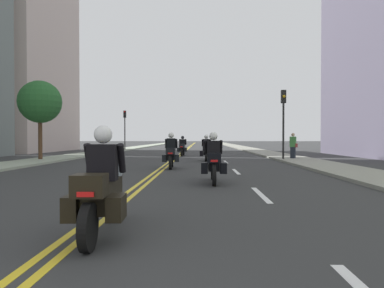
{
  "coord_description": "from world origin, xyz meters",
  "views": [
    {
      "loc": [
        1.76,
        -0.63,
        1.38
      ],
      "look_at": [
        1.21,
        21.86,
        1.03
      ],
      "focal_mm": 32.81,
      "sensor_mm": 36.0,
      "label": 1
    }
  ],
  "objects_px": {
    "motorcycle_1": "(213,162)",
    "traffic_light_far": "(125,123)",
    "traffic_light_near": "(283,112)",
    "street_tree_0": "(40,102)",
    "motorcycle_3": "(206,150)",
    "motorcycle_0": "(101,191)",
    "motorcycle_2": "(171,154)",
    "pedestrian_1": "(293,146)",
    "motorcycle_4": "(183,148)"
  },
  "relations": [
    {
      "from": "motorcycle_3",
      "to": "motorcycle_4",
      "type": "distance_m",
      "value": 6.35
    },
    {
      "from": "pedestrian_1",
      "to": "street_tree_0",
      "type": "height_order",
      "value": "street_tree_0"
    },
    {
      "from": "traffic_light_near",
      "to": "pedestrian_1",
      "type": "xyz_separation_m",
      "value": [
        0.8,
        0.75,
        -2.14
      ]
    },
    {
      "from": "motorcycle_4",
      "to": "traffic_light_far",
      "type": "relative_size",
      "value": 0.47
    },
    {
      "from": "motorcycle_0",
      "to": "street_tree_0",
      "type": "bearing_deg",
      "value": 114.74
    },
    {
      "from": "motorcycle_1",
      "to": "motorcycle_3",
      "type": "bearing_deg",
      "value": 90.64
    },
    {
      "from": "motorcycle_1",
      "to": "motorcycle_4",
      "type": "height_order",
      "value": "motorcycle_4"
    },
    {
      "from": "traffic_light_near",
      "to": "street_tree_0",
      "type": "relative_size",
      "value": 0.89
    },
    {
      "from": "motorcycle_2",
      "to": "motorcycle_4",
      "type": "xyz_separation_m",
      "value": [
        -0.06,
        11.45,
        -0.02
      ]
    },
    {
      "from": "motorcycle_0",
      "to": "motorcycle_3",
      "type": "distance_m",
      "value": 16.63
    },
    {
      "from": "motorcycle_3",
      "to": "traffic_light_near",
      "type": "bearing_deg",
      "value": 6.63
    },
    {
      "from": "traffic_light_far",
      "to": "pedestrian_1",
      "type": "height_order",
      "value": "traffic_light_far"
    },
    {
      "from": "motorcycle_3",
      "to": "street_tree_0",
      "type": "height_order",
      "value": "street_tree_0"
    },
    {
      "from": "motorcycle_0",
      "to": "motorcycle_1",
      "type": "relative_size",
      "value": 1.01
    },
    {
      "from": "motorcycle_0",
      "to": "motorcycle_4",
      "type": "height_order",
      "value": "motorcycle_4"
    },
    {
      "from": "motorcycle_2",
      "to": "traffic_light_far",
      "type": "bearing_deg",
      "value": 105.05
    },
    {
      "from": "motorcycle_0",
      "to": "pedestrian_1",
      "type": "xyz_separation_m",
      "value": [
        7.32,
        17.64,
        0.25
      ]
    },
    {
      "from": "motorcycle_2",
      "to": "motorcycle_3",
      "type": "relative_size",
      "value": 1.01
    },
    {
      "from": "motorcycle_2",
      "to": "street_tree_0",
      "type": "height_order",
      "value": "street_tree_0"
    },
    {
      "from": "pedestrian_1",
      "to": "motorcycle_2",
      "type": "bearing_deg",
      "value": -99.38
    },
    {
      "from": "pedestrian_1",
      "to": "traffic_light_far",
      "type": "bearing_deg",
      "value": 169.17
    },
    {
      "from": "motorcycle_2",
      "to": "motorcycle_4",
      "type": "bearing_deg",
      "value": 88.28
    },
    {
      "from": "motorcycle_4",
      "to": "pedestrian_1",
      "type": "xyz_separation_m",
      "value": [
        7.33,
        -5.0,
        0.25
      ]
    },
    {
      "from": "motorcycle_3",
      "to": "motorcycle_2",
      "type": "bearing_deg",
      "value": -105.32
    },
    {
      "from": "motorcycle_4",
      "to": "pedestrian_1",
      "type": "height_order",
      "value": "pedestrian_1"
    },
    {
      "from": "traffic_light_far",
      "to": "street_tree_0",
      "type": "relative_size",
      "value": 0.93
    },
    {
      "from": "motorcycle_2",
      "to": "traffic_light_near",
      "type": "relative_size",
      "value": 0.48
    },
    {
      "from": "traffic_light_near",
      "to": "pedestrian_1",
      "type": "relative_size",
      "value": 2.52
    },
    {
      "from": "traffic_light_near",
      "to": "street_tree_0",
      "type": "xyz_separation_m",
      "value": [
        -14.93,
        -0.58,
        0.56
      ]
    },
    {
      "from": "motorcycle_2",
      "to": "pedestrian_1",
      "type": "relative_size",
      "value": 1.2
    },
    {
      "from": "motorcycle_0",
      "to": "pedestrian_1",
      "type": "height_order",
      "value": "pedestrian_1"
    },
    {
      "from": "motorcycle_4",
      "to": "traffic_light_near",
      "type": "height_order",
      "value": "traffic_light_near"
    },
    {
      "from": "motorcycle_0",
      "to": "motorcycle_1",
      "type": "xyz_separation_m",
      "value": [
        1.8,
        5.92,
        0.01
      ]
    },
    {
      "from": "traffic_light_far",
      "to": "street_tree_0",
      "type": "bearing_deg",
      "value": -93.58
    },
    {
      "from": "traffic_light_far",
      "to": "street_tree_0",
      "type": "xyz_separation_m",
      "value": [
        -1.17,
        -18.62,
        0.43
      ]
    },
    {
      "from": "motorcycle_3",
      "to": "street_tree_0",
      "type": "relative_size",
      "value": 0.42
    },
    {
      "from": "traffic_light_far",
      "to": "street_tree_0",
      "type": "height_order",
      "value": "street_tree_0"
    },
    {
      "from": "motorcycle_1",
      "to": "traffic_light_far",
      "type": "xyz_separation_m",
      "value": [
        -9.04,
        29.01,
        2.51
      ]
    },
    {
      "from": "motorcycle_1",
      "to": "motorcycle_3",
      "type": "distance_m",
      "value": 10.62
    },
    {
      "from": "motorcycle_0",
      "to": "traffic_light_far",
      "type": "bearing_deg",
      "value": 99.18
    },
    {
      "from": "motorcycle_1",
      "to": "traffic_light_near",
      "type": "height_order",
      "value": "traffic_light_near"
    },
    {
      "from": "traffic_light_far",
      "to": "motorcycle_0",
      "type": "bearing_deg",
      "value": -78.28
    },
    {
      "from": "traffic_light_near",
      "to": "traffic_light_far",
      "type": "relative_size",
      "value": 0.96
    },
    {
      "from": "motorcycle_2",
      "to": "pedestrian_1",
      "type": "xyz_separation_m",
      "value": [
        7.28,
        6.45,
        0.23
      ]
    },
    {
      "from": "traffic_light_near",
      "to": "traffic_light_far",
      "type": "distance_m",
      "value": 22.7
    },
    {
      "from": "traffic_light_near",
      "to": "street_tree_0",
      "type": "height_order",
      "value": "street_tree_0"
    },
    {
      "from": "traffic_light_near",
      "to": "motorcycle_3",
      "type": "bearing_deg",
      "value": -175.81
    },
    {
      "from": "motorcycle_2",
      "to": "pedestrian_1",
      "type": "height_order",
      "value": "pedestrian_1"
    },
    {
      "from": "motorcycle_1",
      "to": "motorcycle_4",
      "type": "xyz_separation_m",
      "value": [
        -1.81,
        16.72,
        -0.01
      ]
    },
    {
      "from": "motorcycle_2",
      "to": "street_tree_0",
      "type": "relative_size",
      "value": 0.42
    }
  ]
}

